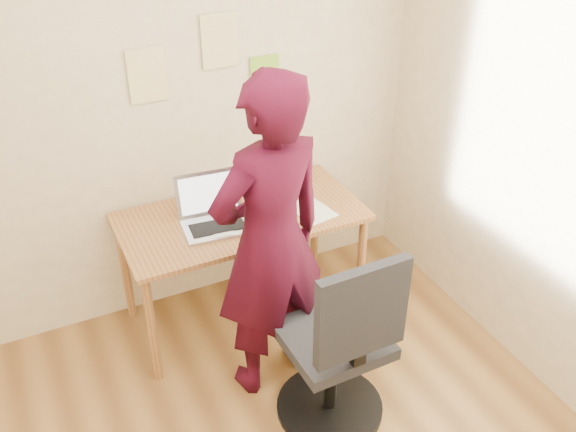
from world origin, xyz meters
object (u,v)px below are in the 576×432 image
desk (241,227)px  person (270,243)px  phone (282,221)px  office_chair (340,353)px  laptop (214,215)px

desk → person: bearing=-96.2°
desk → person: person is taller
phone → office_chair: (-0.07, -0.82, -0.28)m
desk → office_chair: 1.01m
phone → person: bearing=-141.3°
desk → phone: bearing=-42.3°
person → desk: bearing=-106.2°
office_chair → person: person is taller
phone → laptop: bearing=138.7°
phone → office_chair: 0.87m
phone → desk: bearing=119.0°
office_chair → phone: bearing=83.7°
laptop → office_chair: bearing=-68.5°
phone → person: size_ratio=0.08×
desk → office_chair: (0.11, -0.98, -0.19)m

